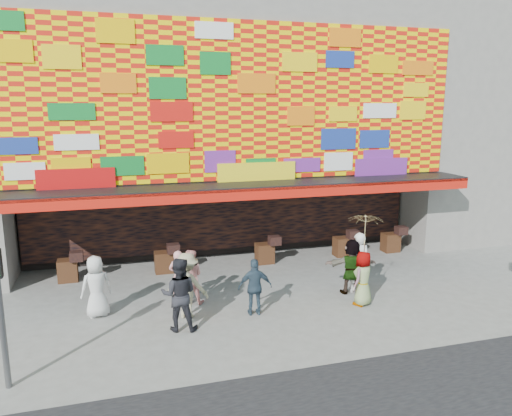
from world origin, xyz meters
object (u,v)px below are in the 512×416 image
object	(u,v)px
ped_b	(179,277)
ped_f	(352,266)
ped_a	(96,286)
ped_h	(358,262)
parasol	(365,230)
ped_c	(179,294)
ped_e	(255,287)
ped_g	(363,278)
ped_d	(187,286)
ped_i	(190,277)

from	to	relation	value
ped_b	ped_f	xyz separation A→B (m)	(4.98, -0.70, 0.06)
ped_a	ped_b	xyz separation A→B (m)	(2.18, 0.31, -0.06)
ped_h	parasol	xyz separation A→B (m)	(-0.33, -0.92, 1.23)
ped_c	ped_h	distance (m)	5.52
ped_c	ped_e	size ratio (longest dim) A/B	1.20
ped_h	ped_e	bearing A→B (deg)	28.70
ped_g	ped_f	bearing A→B (deg)	-129.21
parasol	ped_b	bearing A→B (deg)	161.98
ped_d	ped_h	world-z (taller)	ped_h
ped_a	ped_g	world-z (taller)	ped_a
ped_a	ped_b	bearing A→B (deg)	172.29
ped_g	ped_h	distance (m)	0.99
ped_d	parasol	bearing A→B (deg)	-157.06
ped_b	ped_h	distance (m)	5.25
ped_g	ped_h	world-z (taller)	ped_h
ped_c	parasol	xyz separation A→B (m)	(5.09, 0.14, 1.21)
ped_h	ped_a	bearing A→B (deg)	14.15
ped_h	ped_i	bearing A→B (deg)	10.78
ped_c	ped_d	size ratio (longest dim) A/B	1.06
ped_h	ped_f	bearing A→B (deg)	25.87
ped_a	ped_d	distance (m)	2.38
ped_d	ped_e	xyz separation A→B (m)	(1.75, -0.33, -0.10)
ped_g	ped_d	bearing A→B (deg)	-38.91
ped_a	parasol	size ratio (longest dim) A/B	0.90
ped_d	ped_e	bearing A→B (deg)	-161.31
ped_g	ped_i	xyz separation A→B (m)	(-4.57, 1.44, 0.01)
ped_i	parasol	bearing A→B (deg)	176.24
ped_a	ped_i	xyz separation A→B (m)	(2.48, 0.17, -0.05)
ped_c	ped_a	bearing A→B (deg)	-20.63
ped_e	parasol	size ratio (longest dim) A/B	0.84
ped_c	parasol	bearing A→B (deg)	-163.45
ped_e	ped_f	xyz separation A→B (m)	(3.15, 0.67, 0.05)
ped_b	ped_i	bearing A→B (deg)	-179.37
ped_i	ped_h	bearing A→B (deg)	-172.29
ped_g	parasol	bearing A→B (deg)	180.00
ped_c	ped_f	xyz separation A→B (m)	(5.19, 1.02, -0.10)
ped_a	ped_c	xyz separation A→B (m)	(1.97, -1.41, 0.10)
ped_e	ped_a	bearing A→B (deg)	-7.79
ped_f	ped_d	bearing A→B (deg)	16.74
ped_c	ped_e	bearing A→B (deg)	-155.24
ped_a	ped_d	world-z (taller)	ped_d
ped_i	parasol	world-z (taller)	parasol
ped_f	ped_g	size ratio (longest dim) A/B	1.07
ped_b	ped_i	size ratio (longest dim) A/B	0.98
ped_i	ped_e	bearing A→B (deg)	154.87
ped_d	ped_a	bearing A→B (deg)	11.60
ped_c	ped_f	distance (m)	5.30
ped_d	ped_i	world-z (taller)	ped_d
ped_c	ped_h	world-z (taller)	ped_c
ped_d	parasol	world-z (taller)	parasol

